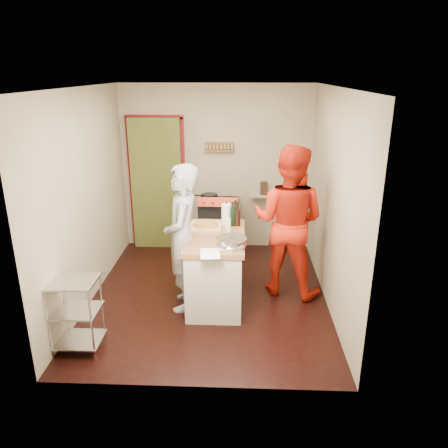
% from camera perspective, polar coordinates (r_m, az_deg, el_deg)
% --- Properties ---
extents(floor, '(3.50, 3.50, 0.00)m').
position_cam_1_polar(floor, '(5.78, -1.96, -9.26)').
color(floor, black).
rests_on(floor, ground).
extents(back_wall, '(3.00, 0.44, 2.60)m').
position_cam_1_polar(back_wall, '(7.11, -6.16, 5.97)').
color(back_wall, tan).
rests_on(back_wall, ground).
extents(left_wall, '(0.04, 3.50, 2.60)m').
position_cam_1_polar(left_wall, '(5.60, -17.62, 3.23)').
color(left_wall, tan).
rests_on(left_wall, ground).
extents(right_wall, '(0.04, 3.50, 2.60)m').
position_cam_1_polar(right_wall, '(5.38, 14.05, 2.91)').
color(right_wall, tan).
rests_on(right_wall, ground).
extents(ceiling, '(3.00, 3.50, 0.02)m').
position_cam_1_polar(ceiling, '(5.07, -2.31, 17.54)').
color(ceiling, white).
rests_on(ceiling, back_wall).
extents(stove, '(0.60, 0.63, 1.00)m').
position_cam_1_polar(stove, '(6.89, -0.71, -0.27)').
color(stove, black).
rests_on(stove, ground).
extents(wire_shelving, '(0.48, 0.40, 0.80)m').
position_cam_1_polar(wire_shelving, '(4.82, -18.80, -10.77)').
color(wire_shelving, silver).
rests_on(wire_shelving, ground).
extents(island, '(0.73, 1.32, 1.21)m').
position_cam_1_polar(island, '(5.44, -1.04, -5.61)').
color(island, beige).
rests_on(island, ground).
extents(person_stripe, '(0.47, 0.68, 1.79)m').
position_cam_1_polar(person_stripe, '(5.20, -5.47, -1.90)').
color(person_stripe, '#B9B9BE').
rests_on(person_stripe, ground).
extents(person_red, '(1.15, 1.04, 1.95)m').
position_cam_1_polar(person_red, '(5.58, 8.38, 0.35)').
color(person_red, red).
rests_on(person_red, ground).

